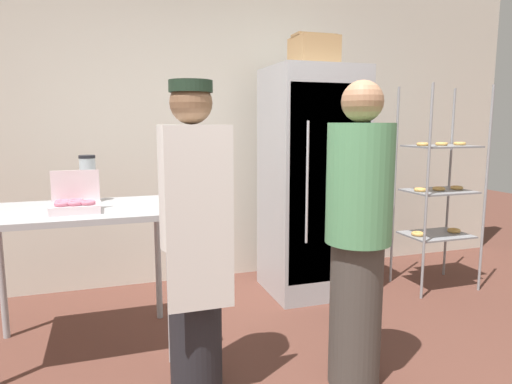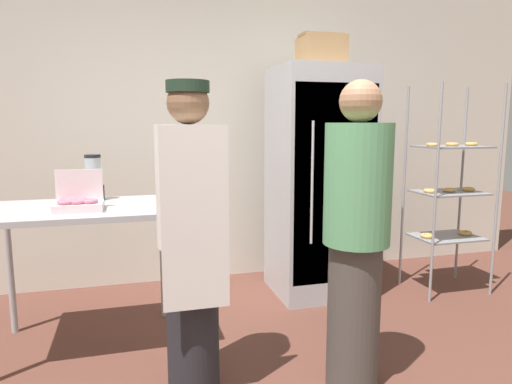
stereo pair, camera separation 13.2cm
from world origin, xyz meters
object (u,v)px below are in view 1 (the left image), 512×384
(baking_rack, at_px, (439,190))
(person_customer, at_px, (358,235))
(refrigerator, at_px, (312,182))
(person_baker, at_px, (194,235))
(cardboard_storage_box, at_px, (314,51))
(donut_box, at_px, (75,205))
(blender_pitcher, at_px, (88,181))

(baking_rack, relative_size, person_customer, 1.06)
(refrigerator, xyz_separation_m, person_baker, (-1.22, -1.16, -0.09))
(person_customer, bearing_deg, refrigerator, 74.85)
(cardboard_storage_box, relative_size, person_baker, 0.20)
(donut_box, relative_size, person_customer, 0.17)
(donut_box, bearing_deg, blender_pitcher, 79.97)
(baking_rack, bearing_deg, donut_box, -172.50)
(refrigerator, relative_size, cardboard_storage_box, 5.59)
(baking_rack, bearing_deg, cardboard_storage_box, 166.74)
(blender_pitcher, height_order, cardboard_storage_box, cardboard_storage_box)
(refrigerator, xyz_separation_m, blender_pitcher, (-1.75, -0.26, 0.11))
(baking_rack, distance_m, cardboard_storage_box, 1.60)
(baking_rack, distance_m, person_baker, 2.48)
(baking_rack, height_order, blender_pitcher, baking_rack)
(blender_pitcher, distance_m, person_customer, 1.78)
(person_baker, bearing_deg, person_customer, -14.33)
(blender_pitcher, height_order, person_customer, person_customer)
(donut_box, bearing_deg, cardboard_storage_box, 19.38)
(blender_pitcher, xyz_separation_m, person_baker, (0.54, -0.90, -0.20))
(donut_box, bearing_deg, person_customer, -26.94)
(refrigerator, bearing_deg, person_baker, -136.44)
(baking_rack, bearing_deg, person_baker, -158.64)
(person_baker, bearing_deg, baking_rack, 21.36)
(donut_box, bearing_deg, baking_rack, 7.50)
(blender_pitcher, relative_size, person_customer, 0.19)
(refrigerator, bearing_deg, person_customer, -105.15)
(person_baker, xyz_separation_m, person_customer, (0.85, -0.22, -0.01))
(donut_box, distance_m, person_customer, 1.63)
(cardboard_storage_box, distance_m, person_baker, 2.04)
(donut_box, height_order, person_baker, person_baker)
(person_baker, bearing_deg, blender_pitcher, 120.86)
(baking_rack, distance_m, blender_pitcher, 2.85)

